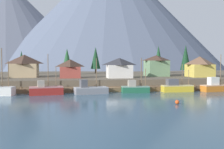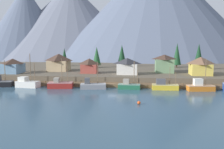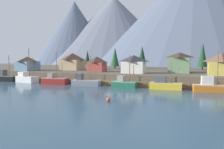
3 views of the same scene
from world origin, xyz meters
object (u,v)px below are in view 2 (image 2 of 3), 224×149
(fishing_boat_grey, at_px, (92,85))
(house_tan, at_px, (59,62))
(fishing_boat_white, at_px, (27,83))
(house_green, at_px, (164,63))
(conifer_near_left, at_px, (177,54))
(conifer_back_left, at_px, (122,54))
(conifer_mid_right, at_px, (97,56))
(house_white, at_px, (127,66))
(conifer_near_right, at_px, (64,56))
(fishing_boat_red, at_px, (60,85))
(house_red, at_px, (89,66))
(fishing_boat_black, at_px, (1,82))
(fishing_boat_green, at_px, (129,85))
(fishing_boat_orange, at_px, (200,87))
(house_yellow, at_px, (201,66))
(conifer_mid_left, at_px, (199,55))
(channel_buoy, at_px, (139,103))
(fishing_boat_yellow, at_px, (164,86))
(house_blue, at_px, (13,66))

(fishing_boat_grey, relative_size, house_tan, 1.00)
(fishing_boat_white, xyz_separation_m, house_green, (41.15, 20.83, 4.53))
(conifer_near_left, height_order, conifer_back_left, conifer_near_left)
(conifer_mid_right, bearing_deg, house_white, -57.04)
(conifer_near_right, bearing_deg, conifer_near_left, -0.89)
(fishing_boat_red, xyz_separation_m, fishing_boat_grey, (9.43, -0.05, -0.07))
(conifer_back_left, bearing_deg, house_red, -110.22)
(house_white, bearing_deg, fishing_boat_black, -159.77)
(fishing_boat_green, bearing_deg, conifer_back_left, 99.43)
(fishing_boat_orange, height_order, house_tan, house_tan)
(fishing_boat_green, height_order, house_yellow, house_yellow)
(fishing_boat_orange, relative_size, conifer_near_right, 1.07)
(fishing_boat_grey, bearing_deg, fishing_boat_white, 169.43)
(conifer_mid_left, bearing_deg, fishing_boat_green, -129.48)
(conifer_mid_right, bearing_deg, channel_buoy, -70.71)
(conifer_mid_left, bearing_deg, fishing_boat_black, -153.51)
(house_red, bearing_deg, channel_buoy, -61.87)
(fishing_boat_red, distance_m, house_green, 37.88)
(fishing_boat_white, relative_size, conifer_near_right, 1.21)
(fishing_boat_white, bearing_deg, fishing_boat_black, -172.50)
(fishing_boat_grey, xyz_separation_m, fishing_boat_orange, (29.48, 0.34, 0.16))
(house_red, xyz_separation_m, conifer_mid_right, (-0.93, 19.77, 2.36))
(conifer_mid_left, bearing_deg, channel_buoy, -115.03)
(fishing_boat_yellow, bearing_deg, fishing_boat_orange, -3.99)
(fishing_boat_yellow, distance_m, house_tan, 42.65)
(house_yellow, xyz_separation_m, conifer_mid_left, (3.07, 16.87, 2.74))
(house_tan, relative_size, house_blue, 1.06)
(house_white, relative_size, conifer_mid_right, 0.79)
(fishing_boat_orange, bearing_deg, fishing_boat_grey, 172.07)
(house_tan, relative_size, conifer_back_left, 0.80)
(house_blue, bearing_deg, fishing_boat_yellow, -13.34)
(fishing_boat_yellow, distance_m, house_yellow, 19.72)
(fishing_boat_black, relative_size, fishing_boat_orange, 0.91)
(conifer_mid_left, relative_size, conifer_mid_right, 1.15)
(house_red, bearing_deg, house_blue, -173.36)
(fishing_boat_white, bearing_deg, house_blue, 139.47)
(conifer_back_left, distance_m, channel_buoy, 58.81)
(conifer_mid_left, height_order, conifer_back_left, conifer_mid_left)
(fishing_boat_grey, bearing_deg, conifer_mid_left, 31.94)
(fishing_boat_black, distance_m, conifer_near_right, 41.86)
(fishing_boat_orange, height_order, conifer_near_right, conifer_near_right)
(fishing_boat_grey, height_order, conifer_back_left, conifer_back_left)
(conifer_near_right, bearing_deg, fishing_boat_yellow, -44.63)
(fishing_boat_white, bearing_deg, house_tan, 91.79)
(fishing_boat_yellow, relative_size, house_green, 0.99)
(fishing_boat_white, height_order, fishing_boat_yellow, fishing_boat_white)
(fishing_boat_red, relative_size, conifer_mid_right, 0.98)
(house_tan, distance_m, channel_buoy, 48.96)
(house_green, bearing_deg, fishing_boat_black, -157.26)
(house_yellow, relative_size, conifer_mid_right, 0.78)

